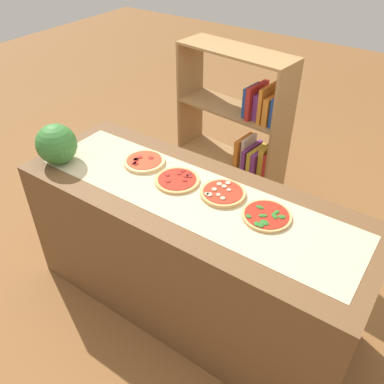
# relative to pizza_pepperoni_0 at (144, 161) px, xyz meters

# --- Properties ---
(ground_plane) EXTENTS (12.00, 12.00, 0.00)m
(ground_plane) POSITION_rel_pizza_pepperoni_0_xyz_m (0.42, -0.09, -0.90)
(ground_plane) COLOR brown
(counter) EXTENTS (2.03, 0.74, 0.89)m
(counter) POSITION_rel_pizza_pepperoni_0_xyz_m (0.42, -0.09, -0.46)
(counter) COLOR brown
(counter) RESTS_ON ground_plane
(parchment_paper) EXTENTS (1.86, 0.49, 0.00)m
(parchment_paper) POSITION_rel_pizza_pepperoni_0_xyz_m (0.42, -0.09, -0.01)
(parchment_paper) COLOR beige
(parchment_paper) RESTS_ON counter
(pizza_pepperoni_0) EXTENTS (0.25, 0.25, 0.03)m
(pizza_pepperoni_0) POSITION_rel_pizza_pepperoni_0_xyz_m (0.00, 0.00, 0.00)
(pizza_pepperoni_0) COLOR #E5C17F
(pizza_pepperoni_0) RESTS_ON parchment_paper
(pizza_pepperoni_1) EXTENTS (0.26, 0.26, 0.02)m
(pizza_pepperoni_1) POSITION_rel_pizza_pepperoni_0_xyz_m (0.28, -0.04, -0.00)
(pizza_pepperoni_1) COLOR tan
(pizza_pepperoni_1) RESTS_ON parchment_paper
(pizza_mushroom_2) EXTENTS (0.25, 0.25, 0.03)m
(pizza_mushroom_2) POSITION_rel_pizza_pepperoni_0_xyz_m (0.55, -0.00, 0.00)
(pizza_mushroom_2) COLOR tan
(pizza_mushroom_2) RESTS_ON parchment_paper
(pizza_spinach_3) EXTENTS (0.25, 0.25, 0.02)m
(pizza_spinach_3) POSITION_rel_pizza_pepperoni_0_xyz_m (0.83, -0.04, -0.00)
(pizza_spinach_3) COLOR tan
(pizza_spinach_3) RESTS_ON parchment_paper
(watermelon) EXTENTS (0.24, 0.24, 0.24)m
(watermelon) POSITION_rel_pizza_pepperoni_0_xyz_m (-0.44, -0.27, 0.11)
(watermelon) COLOR #387A33
(watermelon) RESTS_ON counter
(bookshelf) EXTENTS (0.91, 0.39, 1.33)m
(bookshelf) POSITION_rel_pizza_pepperoni_0_xyz_m (0.18, 0.95, -0.28)
(bookshelf) COLOR #A87A47
(bookshelf) RESTS_ON ground_plane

